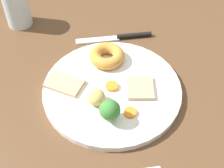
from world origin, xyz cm
name	(u,v)px	position (x,y,z in cm)	size (l,w,h in cm)	color
dining_table	(126,100)	(0.00, 0.00, 1.80)	(120.00, 84.00, 3.60)	brown
dinner_plate	(112,90)	(0.99, 2.82, 4.30)	(28.38, 28.38, 1.40)	white
meat_slice_main	(64,84)	(2.53, 12.49, 5.40)	(7.41, 4.76, 0.80)	tan
meat_slice_under	(140,87)	(0.15, -2.85, 5.40)	(6.13, 5.27, 0.80)	tan
yorkshire_pudding	(107,56)	(9.11, 3.20, 6.28)	(7.77, 7.77, 2.56)	#C68938
roast_potato_left	(96,97)	(-2.56, 6.26, 6.50)	(3.58, 3.64, 3.01)	#D8B260
carrot_coin_front	(132,112)	(-5.97, -0.45, 5.33)	(2.42, 2.42, 0.66)	orange
carrot_coin_back	(112,86)	(0.96, 2.87, 5.35)	(2.60, 2.60, 0.69)	orange
broccoli_floret	(110,110)	(-6.94, 3.94, 7.72)	(3.93, 3.93, 4.82)	#8CB766
knife	(121,37)	(17.89, -0.85, 4.05)	(2.37, 18.55, 1.20)	black
water_glass	(16,7)	(26.28, 24.12, 8.61)	(6.23, 6.23, 10.01)	silver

